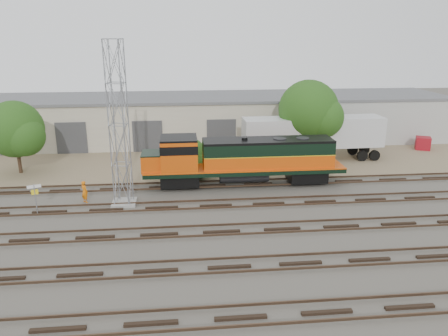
{
  "coord_description": "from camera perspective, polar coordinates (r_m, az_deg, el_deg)",
  "views": [
    {
      "loc": [
        -2.45,
        -28.63,
        12.34
      ],
      "look_at": [
        0.87,
        4.0,
        2.2
      ],
      "focal_mm": 35.0,
      "sensor_mm": 36.0,
      "label": 1
    }
  ],
  "objects": [
    {
      "name": "dumpster_blue",
      "position": [
        52.51,
        17.99,
        3.58
      ],
      "size": [
        1.63,
        1.53,
        1.5
      ],
      "primitive_type": "cube",
      "rotation": [
        0.0,
        0.0,
        0.02
      ],
      "color": "navy",
      "rests_on": "ground"
    },
    {
      "name": "ground",
      "position": [
        31.27,
        -0.85,
        -6.06
      ],
      "size": [
        140.0,
        140.0,
        0.0
      ],
      "primitive_type": "plane",
      "color": "#47423A",
      "rests_on": "ground"
    },
    {
      "name": "tree_west",
      "position": [
        43.26,
        -25.4,
        4.39
      ],
      "size": [
        5.36,
        5.11,
        6.68
      ],
      "color": "#382619",
      "rests_on": "ground"
    },
    {
      "name": "tree_mid",
      "position": [
        38.92,
        -4.62,
        1.1
      ],
      "size": [
        4.03,
        3.84,
        3.84
      ],
      "color": "#382619",
      "rests_on": "ground"
    },
    {
      "name": "dirt_strip",
      "position": [
        45.41,
        -2.5,
        1.41
      ],
      "size": [
        80.0,
        16.0,
        0.02
      ],
      "primitive_type": "cube",
      "color": "#726047",
      "rests_on": "ground"
    },
    {
      "name": "dumpster_red",
      "position": [
        53.12,
        24.55,
        2.95
      ],
      "size": [
        1.94,
        1.89,
        1.4
      ],
      "primitive_type": "cube",
      "rotation": [
        0.0,
        0.0,
        -0.42
      ],
      "color": "maroon",
      "rests_on": "ground"
    },
    {
      "name": "signal_tower",
      "position": [
        32.32,
        -13.55,
        5.1
      ],
      "size": [
        1.77,
        1.77,
        11.99
      ],
      "rotation": [
        0.0,
        0.0,
        -0.22
      ],
      "color": "gray",
      "rests_on": "ground"
    },
    {
      "name": "tree_east",
      "position": [
        44.47,
        11.42,
        7.22
      ],
      "size": [
        6.25,
        5.95,
        8.04
      ],
      "color": "#382619",
      "rests_on": "ground"
    },
    {
      "name": "warehouse",
      "position": [
        52.57,
        -3.01,
        6.54
      ],
      "size": [
        58.4,
        10.4,
        5.3
      ],
      "color": "beige",
      "rests_on": "ground"
    },
    {
      "name": "sign_post",
      "position": [
        33.4,
        -23.47,
        -3.09
      ],
      "size": [
        0.88,
        0.36,
        2.27
      ],
      "color": "gray",
      "rests_on": "ground"
    },
    {
      "name": "semi_trailer",
      "position": [
        44.93,
        11.94,
        4.45
      ],
      "size": [
        14.18,
        3.2,
        4.34
      ],
      "rotation": [
        0.0,
        0.0,
        0.03
      ],
      "color": "beige",
      "rests_on": "ground"
    },
    {
      "name": "worker",
      "position": [
        34.75,
        -17.76,
        -2.97
      ],
      "size": [
        0.74,
        0.72,
        1.72
      ],
      "primitive_type": "imported",
      "rotation": [
        0.0,
        0.0,
        2.4
      ],
      "color": "orange",
      "rests_on": "ground"
    },
    {
      "name": "locomotive",
      "position": [
        36.39,
        2.21,
        1.19
      ],
      "size": [
        16.79,
        2.95,
        4.04
      ],
      "color": "black",
      "rests_on": "tracks"
    },
    {
      "name": "tracks",
      "position": [
        28.52,
        -0.32,
        -8.29
      ],
      "size": [
        80.0,
        20.4,
        0.28
      ],
      "color": "black",
      "rests_on": "ground"
    }
  ]
}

